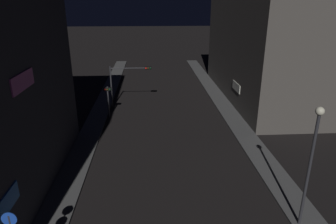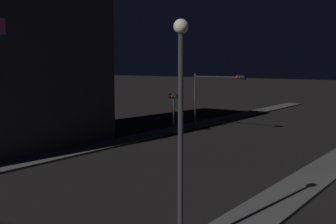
% 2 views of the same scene
% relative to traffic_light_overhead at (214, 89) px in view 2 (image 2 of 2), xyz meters
% --- Properties ---
extents(sidewalk_left, '(2.01, 61.16, 0.13)m').
position_rel_traffic_light_overhead_xyz_m(sidewalk_left, '(-3.14, -2.69, -3.50)').
color(sidewalk_left, '#4C4C4C').
rests_on(sidewalk_left, ground_plane).
extents(traffic_light_overhead, '(4.71, 0.42, 4.84)m').
position_rel_traffic_light_overhead_xyz_m(traffic_light_overhead, '(0.00, 0.00, 0.00)').
color(traffic_light_overhead, '#2D2D33').
rests_on(traffic_light_overhead, ground_plane).
extents(traffic_light_left_kerb, '(0.80, 0.42, 3.35)m').
position_rel_traffic_light_overhead_xyz_m(traffic_light_left_kerb, '(-1.89, -3.15, -1.13)').
color(traffic_light_left_kerb, '#2D2D33').
rests_on(traffic_light_left_kerb, ground_plane).
extents(street_lamp_near_block, '(0.43, 0.43, 6.82)m').
position_rel_traffic_light_overhead_xyz_m(street_lamp_near_block, '(10.57, -20.44, 0.88)').
color(street_lamp_near_block, '#2D2D33').
rests_on(street_lamp_near_block, sidewalk_right).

